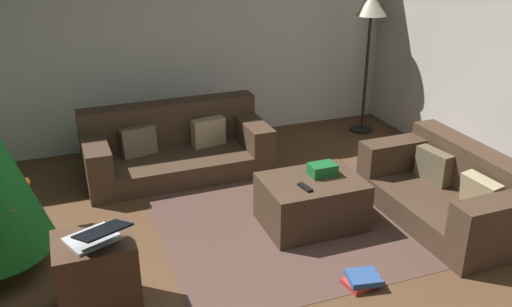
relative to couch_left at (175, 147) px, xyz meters
name	(u,v)px	position (x,y,z in m)	size (l,w,h in m)	color
ground_plane	(225,298)	(-0.16, -2.25, -0.26)	(6.40, 6.40, 0.00)	brown
rear_partition	(137,34)	(-0.16, 0.89, 1.04)	(6.40, 0.12, 2.60)	silver
couch_left	(175,147)	(0.00, 0.00, 0.00)	(1.89, 0.89, 0.69)	#473323
couch_right	(452,192)	(2.07, -1.87, 0.00)	(0.87, 1.56, 0.64)	#473323
ottoman	(311,202)	(0.86, -1.53, -0.05)	(0.85, 0.63, 0.43)	#473323
gift_box	(322,170)	(0.98, -1.47, 0.22)	(0.23, 0.16, 0.10)	#19662D
tv_remote	(305,187)	(0.73, -1.65, 0.18)	(0.05, 0.16, 0.02)	black
side_table	(97,276)	(-1.00, -2.08, 0.02)	(0.52, 0.44, 0.57)	#4C3323
laptop	(96,236)	(-0.98, -2.13, 0.37)	(0.45, 0.50, 0.18)	silver
book_stack	(363,280)	(0.83, -2.45, -0.22)	(0.29, 0.24, 0.09)	#B7332D
corner_lamp	(371,16)	(2.47, 0.32, 1.17)	(0.36, 0.36, 1.68)	black
area_rug	(310,223)	(0.86, -1.53, -0.26)	(2.60, 2.00, 0.01)	brown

